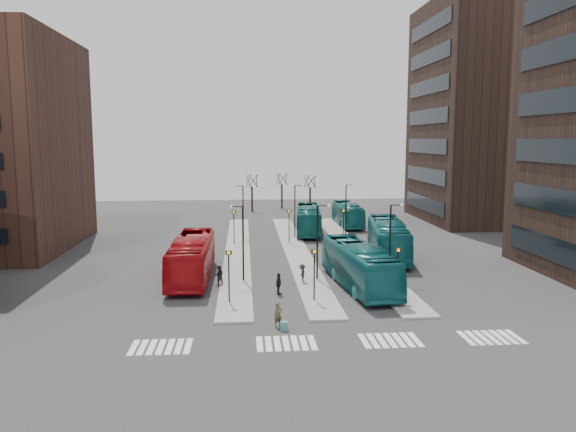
{
  "coord_description": "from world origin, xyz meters",
  "views": [
    {
      "loc": [
        -3.3,
        -26.38,
        11.48
      ],
      "look_at": [
        0.41,
        20.51,
        5.0
      ],
      "focal_mm": 35.0,
      "sensor_mm": 36.0,
      "label": 1
    }
  ],
  "objects": [
    {
      "name": "ground",
      "position": [
        0.0,
        0.0,
        0.0
      ],
      "size": [
        160.0,
        160.0,
        0.0
      ],
      "primitive_type": "plane",
      "color": "#2C2C2E",
      "rests_on": "ground"
    },
    {
      "name": "island_left",
      "position": [
        -4.0,
        30.0,
        0.07
      ],
      "size": [
        2.5,
        45.0,
        0.15
      ],
      "primitive_type": "cube",
      "color": "gray",
      "rests_on": "ground"
    },
    {
      "name": "island_mid",
      "position": [
        2.0,
        30.0,
        0.07
      ],
      "size": [
        2.5,
        45.0,
        0.15
      ],
      "primitive_type": "cube",
      "color": "gray",
      "rests_on": "ground"
    },
    {
      "name": "island_right",
      "position": [
        8.0,
        30.0,
        0.07
      ],
      "size": [
        2.5,
        45.0,
        0.15
      ],
      "primitive_type": "cube",
      "color": "gray",
      "rests_on": "ground"
    },
    {
      "name": "suitcase",
      "position": [
        -0.95,
        6.14,
        0.28
      ],
      "size": [
        0.48,
        0.41,
        0.55
      ],
      "primitive_type": "cube",
      "rotation": [
        0.0,
        0.0,
        -0.13
      ],
      "color": "#1A1B93",
      "rests_on": "ground"
    },
    {
      "name": "red_bus",
      "position": [
        -7.63,
        19.37,
        1.76
      ],
      "size": [
        3.12,
        12.68,
        3.52
      ],
      "primitive_type": "imported",
      "rotation": [
        0.0,
        0.0,
        -0.01
      ],
      "color": "#A80C12",
      "rests_on": "ground"
    },
    {
      "name": "teal_bus_a",
      "position": [
        5.58,
        15.65,
        1.71
      ],
      "size": [
        4.17,
        12.54,
        3.43
      ],
      "primitive_type": "imported",
      "rotation": [
        0.0,
        0.0,
        0.11
      ],
      "color": "#135E63",
      "rests_on": "ground"
    },
    {
      "name": "teal_bus_b",
      "position": [
        4.54,
        41.17,
        1.67
      ],
      "size": [
        3.94,
        12.24,
        3.35
      ],
      "primitive_type": "imported",
      "rotation": [
        0.0,
        0.0,
        -0.09
      ],
      "color": "#125A58",
      "rests_on": "ground"
    },
    {
      "name": "teal_bus_c",
      "position": [
        10.65,
        26.44,
        1.82
      ],
      "size": [
        5.01,
        13.38,
        3.64
      ],
      "primitive_type": "imported",
      "rotation": [
        0.0,
        0.0,
        -0.15
      ],
      "color": "#146168",
      "rests_on": "ground"
    },
    {
      "name": "teal_bus_d",
      "position": [
        10.45,
        46.66,
        1.51
      ],
      "size": [
        2.56,
        10.87,
        3.03
      ],
      "primitive_type": "imported",
      "rotation": [
        0.0,
        0.0,
        0.0
      ],
      "color": "#146460",
      "rests_on": "ground"
    },
    {
      "name": "traveller",
      "position": [
        -1.29,
        6.86,
        0.77
      ],
      "size": [
        0.66,
        0.58,
        1.54
      ],
      "primitive_type": "imported",
      "rotation": [
        0.0,
        0.0,
        0.46
      ],
      "color": "#48442B",
      "rests_on": "ground"
    },
    {
      "name": "commuter_a",
      "position": [
        -5.32,
        17.12,
        0.79
      ],
      "size": [
        0.85,
        0.71,
        1.58
      ],
      "primitive_type": "imported",
      "rotation": [
        0.0,
        0.0,
        3.29
      ],
      "color": "black",
      "rests_on": "ground"
    },
    {
      "name": "commuter_b",
      "position": [
        -0.8,
        14.03,
        0.82
      ],
      "size": [
        0.74,
        1.04,
        1.64
      ],
      "primitive_type": "imported",
      "rotation": [
        0.0,
        0.0,
        1.18
      ],
      "color": "black",
      "rests_on": "ground"
    },
    {
      "name": "commuter_c",
      "position": [
        1.28,
        17.16,
        0.78
      ],
      "size": [
        0.58,
        1.01,
        1.56
      ],
      "primitive_type": "imported",
      "rotation": [
        0.0,
        0.0,
        4.72
      ],
      "color": "black",
      "rests_on": "ground"
    },
    {
      "name": "crosswalk_stripes",
      "position": [
        1.75,
        4.0,
        0.01
      ],
      "size": [
        22.35,
        2.4,
        0.01
      ],
      "color": "silver",
      "rests_on": "ground"
    },
    {
      "name": "tower_far",
      "position": [
        31.98,
        50.0,
        15.0
      ],
      "size": [
        20.12,
        20.0,
        30.0
      ],
      "color": "#2E1F19",
      "rests_on": "ground"
    },
    {
      "name": "sign_poles",
      "position": [
        1.6,
        23.0,
        2.41
      ],
      "size": [
        12.45,
        22.12,
        3.65
      ],
      "color": "black",
      "rests_on": "ground"
    },
    {
      "name": "lamp_posts",
      "position": [
        2.64,
        28.0,
        3.58
      ],
      "size": [
        14.04,
        20.24,
        6.12
      ],
      "color": "black",
      "rests_on": "ground"
    },
    {
      "name": "bare_trees",
      "position": [
        2.67,
        62.67,
        2.72
      ],
      "size": [
        10.97,
        8.14,
        5.9
      ],
      "color": "black",
      "rests_on": "ground"
    }
  ]
}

